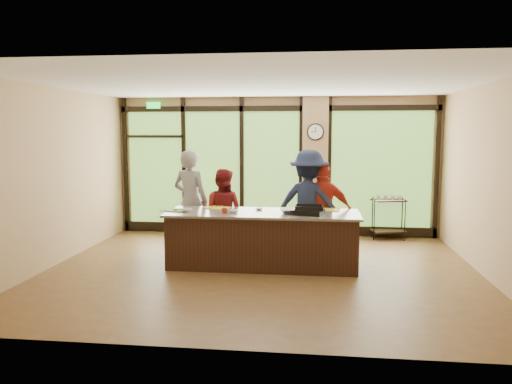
% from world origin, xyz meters
% --- Properties ---
extents(floor, '(7.00, 7.00, 0.00)m').
position_xyz_m(floor, '(0.00, 0.00, 0.00)').
color(floor, brown).
rests_on(floor, ground).
extents(ceiling, '(7.00, 7.00, 0.00)m').
position_xyz_m(ceiling, '(0.00, 0.00, 3.00)').
color(ceiling, silver).
rests_on(ceiling, back_wall).
extents(back_wall, '(7.00, 0.00, 7.00)m').
position_xyz_m(back_wall, '(0.00, 3.00, 1.50)').
color(back_wall, tan).
rests_on(back_wall, floor).
extents(left_wall, '(0.00, 6.00, 6.00)m').
position_xyz_m(left_wall, '(-3.50, 0.00, 1.50)').
color(left_wall, tan).
rests_on(left_wall, floor).
extents(right_wall, '(0.00, 6.00, 6.00)m').
position_xyz_m(right_wall, '(3.50, 0.00, 1.50)').
color(right_wall, tan).
rests_on(right_wall, floor).
extents(window_wall, '(6.90, 0.12, 3.00)m').
position_xyz_m(window_wall, '(0.16, 2.95, 1.39)').
color(window_wall, tan).
rests_on(window_wall, floor).
extents(island_base, '(3.10, 1.00, 0.88)m').
position_xyz_m(island_base, '(0.00, 0.30, 0.44)').
color(island_base, black).
rests_on(island_base, floor).
extents(countertop, '(3.20, 1.10, 0.04)m').
position_xyz_m(countertop, '(0.00, 0.30, 0.90)').
color(countertop, '#71665E').
rests_on(countertop, island_base).
extents(wall_clock, '(0.36, 0.04, 0.36)m').
position_xyz_m(wall_clock, '(0.85, 2.87, 2.25)').
color(wall_clock, black).
rests_on(wall_clock, window_wall).
extents(cook_left, '(0.81, 0.65, 1.92)m').
position_xyz_m(cook_left, '(-1.45, 1.15, 0.96)').
color(cook_left, gray).
rests_on(cook_left, floor).
extents(cook_midleft, '(0.89, 0.76, 1.59)m').
position_xyz_m(cook_midleft, '(-0.81, 0.99, 0.79)').
color(cook_midleft, maroon).
rests_on(cook_midleft, floor).
extents(cook_midright, '(1.03, 0.51, 1.70)m').
position_xyz_m(cook_midright, '(1.02, 0.97, 0.85)').
color(cook_midright, '#A82A19').
rests_on(cook_midright, floor).
extents(cook_right, '(1.38, 1.00, 1.93)m').
position_xyz_m(cook_right, '(0.75, 1.03, 0.97)').
color(cook_right, '#181E35').
rests_on(cook_right, floor).
extents(roasting_pan, '(0.53, 0.46, 0.08)m').
position_xyz_m(roasting_pan, '(0.77, 0.14, 0.96)').
color(roasting_pan, black).
rests_on(roasting_pan, countertop).
extents(mixing_bowl, '(0.39, 0.39, 0.08)m').
position_xyz_m(mixing_bowl, '(0.43, 0.23, 0.96)').
color(mixing_bowl, silver).
rests_on(mixing_bowl, countertop).
extents(cutting_board_left, '(0.49, 0.42, 0.01)m').
position_xyz_m(cutting_board_left, '(-1.50, 0.29, 0.93)').
color(cutting_board_left, '#457C2D').
rests_on(cutting_board_left, countertop).
extents(cutting_board_center, '(0.50, 0.45, 0.01)m').
position_xyz_m(cutting_board_center, '(-0.86, 0.67, 0.93)').
color(cutting_board_center, yellow).
rests_on(cutting_board_center, countertop).
extents(cutting_board_right, '(0.44, 0.36, 0.01)m').
position_xyz_m(cutting_board_right, '(1.08, 0.66, 0.93)').
color(cutting_board_right, yellow).
rests_on(cutting_board_right, countertop).
extents(prep_bowl_near, '(0.21, 0.21, 0.05)m').
position_xyz_m(prep_bowl_near, '(-1.27, 0.19, 0.95)').
color(prep_bowl_near, silver).
rests_on(prep_bowl_near, countertop).
extents(prep_bowl_mid, '(0.19, 0.19, 0.04)m').
position_xyz_m(prep_bowl_mid, '(-0.47, 0.18, 0.94)').
color(prep_bowl_mid, silver).
rests_on(prep_bowl_mid, countertop).
extents(prep_bowl_far, '(0.16, 0.16, 0.03)m').
position_xyz_m(prep_bowl_far, '(-0.09, 0.54, 0.93)').
color(prep_bowl_far, silver).
rests_on(prep_bowl_far, countertop).
extents(red_ramekin, '(0.11, 0.11, 0.08)m').
position_xyz_m(red_ramekin, '(-0.61, 0.10, 0.96)').
color(red_ramekin, '#A02110').
rests_on(red_ramekin, countertop).
extents(flower_stand, '(0.46, 0.46, 0.72)m').
position_xyz_m(flower_stand, '(-1.81, 2.75, 0.36)').
color(flower_stand, black).
rests_on(flower_stand, floor).
extents(flower_vase, '(0.24, 0.24, 0.25)m').
position_xyz_m(flower_vase, '(-1.81, 2.75, 0.85)').
color(flower_vase, olive).
rests_on(flower_vase, flower_stand).
extents(bar_cart, '(0.76, 0.55, 0.93)m').
position_xyz_m(bar_cart, '(2.40, 2.75, 0.56)').
color(bar_cart, black).
rests_on(bar_cart, floor).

